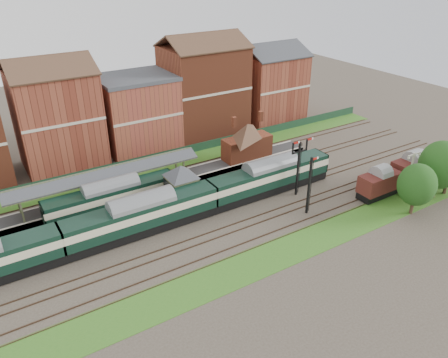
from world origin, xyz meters
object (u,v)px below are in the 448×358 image
semaphore_bracket (299,165)px  platform_railcar (112,197)px  signal_box (182,185)px  goods_van_a (379,183)px  dmu_train (143,215)px

semaphore_bracket → platform_railcar: size_ratio=0.47×
signal_box → goods_van_a: bearing=-26.8°
signal_box → platform_railcar: signal_box is taller
dmu_train → goods_van_a: dmu_train is taller
signal_box → semaphore_bracket: size_ratio=0.73×
platform_railcar → signal_box: bearing=-21.1°
signal_box → platform_railcar: bearing=158.9°
dmu_train → platform_railcar: size_ratio=3.31×
dmu_train → signal_box: bearing=25.3°
semaphore_bracket → goods_van_a: (9.20, -6.50, -2.52)m
signal_box → semaphore_bracket: 16.16m
semaphore_bracket → platform_railcar: semaphore_bracket is taller
semaphore_bracket → goods_van_a: bearing=-35.2°
signal_box → goods_van_a: signal_box is taller
signal_box → semaphore_bracket: bearing=-20.9°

